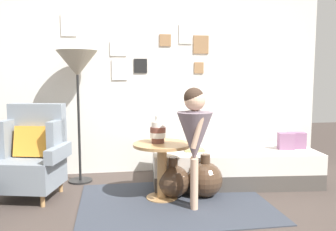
{
  "coord_description": "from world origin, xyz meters",
  "views": [
    {
      "loc": [
        -0.45,
        -2.68,
        1.26
      ],
      "look_at": [
        0.15,
        0.95,
        0.85
      ],
      "focal_mm": 37.52,
      "sensor_mm": 36.0,
      "label": 1
    }
  ],
  "objects_px": {
    "vase_striped": "(158,132)",
    "demijohn_far": "(205,179)",
    "book_on_daybed": "(194,150)",
    "demijohn_near": "(173,181)",
    "side_table": "(162,159)",
    "floor_lamp": "(77,67)",
    "daybed": "(233,166)",
    "armchair": "(32,155)",
    "person_child": "(195,132)"
  },
  "relations": [
    {
      "from": "daybed",
      "to": "book_on_daybed",
      "type": "height_order",
      "value": "book_on_daybed"
    },
    {
      "from": "vase_striped",
      "to": "demijohn_near",
      "type": "relative_size",
      "value": 0.65
    },
    {
      "from": "book_on_daybed",
      "to": "demijohn_far",
      "type": "xyz_separation_m",
      "value": [
        0.02,
        -0.41,
        -0.23
      ]
    },
    {
      "from": "demijohn_far",
      "to": "person_child",
      "type": "bearing_deg",
      "value": -122.59
    },
    {
      "from": "demijohn_near",
      "to": "demijohn_far",
      "type": "height_order",
      "value": "demijohn_far"
    },
    {
      "from": "demijohn_near",
      "to": "side_table",
      "type": "bearing_deg",
      "value": -168.6
    },
    {
      "from": "demijohn_near",
      "to": "demijohn_far",
      "type": "xyz_separation_m",
      "value": [
        0.33,
        -0.04,
        0.01
      ]
    },
    {
      "from": "book_on_daybed",
      "to": "demijohn_near",
      "type": "relative_size",
      "value": 0.51
    },
    {
      "from": "daybed",
      "to": "book_on_daybed",
      "type": "xyz_separation_m",
      "value": [
        -0.48,
        -0.03,
        0.22
      ]
    },
    {
      "from": "side_table",
      "to": "vase_striped",
      "type": "relative_size",
      "value": 2.12
    },
    {
      "from": "side_table",
      "to": "person_child",
      "type": "xyz_separation_m",
      "value": [
        0.26,
        -0.31,
        0.33
      ]
    },
    {
      "from": "vase_striped",
      "to": "demijohn_far",
      "type": "xyz_separation_m",
      "value": [
        0.49,
        -0.04,
        -0.51
      ]
    },
    {
      "from": "floor_lamp",
      "to": "vase_striped",
      "type": "bearing_deg",
      "value": -40.47
    },
    {
      "from": "book_on_daybed",
      "to": "floor_lamp",
      "type": "bearing_deg",
      "value": 165.08
    },
    {
      "from": "vase_striped",
      "to": "demijohn_far",
      "type": "height_order",
      "value": "vase_striped"
    },
    {
      "from": "armchair",
      "to": "vase_striped",
      "type": "relative_size",
      "value": 3.47
    },
    {
      "from": "side_table",
      "to": "floor_lamp",
      "type": "xyz_separation_m",
      "value": [
        -0.88,
        0.75,
        0.95
      ]
    },
    {
      "from": "floor_lamp",
      "to": "demijohn_far",
      "type": "distance_m",
      "value": 1.94
    },
    {
      "from": "person_child",
      "to": "demijohn_near",
      "type": "distance_m",
      "value": 0.68
    },
    {
      "from": "daybed",
      "to": "vase_striped",
      "type": "height_order",
      "value": "vase_striped"
    },
    {
      "from": "vase_striped",
      "to": "floor_lamp",
      "type": "bearing_deg",
      "value": 139.53
    },
    {
      "from": "daybed",
      "to": "floor_lamp",
      "type": "height_order",
      "value": "floor_lamp"
    },
    {
      "from": "armchair",
      "to": "person_child",
      "type": "distance_m",
      "value": 1.74
    },
    {
      "from": "armchair",
      "to": "book_on_daybed",
      "type": "height_order",
      "value": "armchair"
    },
    {
      "from": "side_table",
      "to": "armchair",
      "type": "bearing_deg",
      "value": 166.92
    },
    {
      "from": "daybed",
      "to": "floor_lamp",
      "type": "xyz_separation_m",
      "value": [
        -1.8,
        0.32,
        1.17
      ]
    },
    {
      "from": "demijohn_far",
      "to": "vase_striped",
      "type": "bearing_deg",
      "value": 174.95
    },
    {
      "from": "floor_lamp",
      "to": "demijohn_near",
      "type": "xyz_separation_m",
      "value": [
        1.0,
        -0.73,
        -1.19
      ]
    },
    {
      "from": "book_on_daybed",
      "to": "demijohn_near",
      "type": "distance_m",
      "value": 0.55
    },
    {
      "from": "vase_striped",
      "to": "book_on_daybed",
      "type": "distance_m",
      "value": 0.67
    },
    {
      "from": "side_table",
      "to": "floor_lamp",
      "type": "relative_size",
      "value": 0.38
    },
    {
      "from": "daybed",
      "to": "floor_lamp",
      "type": "relative_size",
      "value": 1.26
    },
    {
      "from": "daybed",
      "to": "demijohn_near",
      "type": "bearing_deg",
      "value": -153.3
    },
    {
      "from": "person_child",
      "to": "demijohn_far",
      "type": "bearing_deg",
      "value": 57.41
    },
    {
      "from": "vase_striped",
      "to": "book_on_daybed",
      "type": "xyz_separation_m",
      "value": [
        0.48,
        0.37,
        -0.28
      ]
    },
    {
      "from": "demijohn_far",
      "to": "book_on_daybed",
      "type": "bearing_deg",
      "value": 92.11
    },
    {
      "from": "book_on_daybed",
      "to": "demijohn_far",
      "type": "relative_size",
      "value": 0.48
    },
    {
      "from": "armchair",
      "to": "vase_striped",
      "type": "bearing_deg",
      "value": -12.23
    },
    {
      "from": "daybed",
      "to": "vase_striped",
      "type": "bearing_deg",
      "value": -157.46
    },
    {
      "from": "armchair",
      "to": "demijohn_near",
      "type": "height_order",
      "value": "armchair"
    },
    {
      "from": "vase_striped",
      "to": "book_on_daybed",
      "type": "bearing_deg",
      "value": 37.82
    },
    {
      "from": "armchair",
      "to": "person_child",
      "type": "relative_size",
      "value": 0.84
    },
    {
      "from": "floor_lamp",
      "to": "book_on_daybed",
      "type": "height_order",
      "value": "floor_lamp"
    },
    {
      "from": "book_on_daybed",
      "to": "demijohn_near",
      "type": "bearing_deg",
      "value": -130.3
    },
    {
      "from": "armchair",
      "to": "book_on_daybed",
      "type": "distance_m",
      "value": 1.78
    },
    {
      "from": "armchair",
      "to": "book_on_daybed",
      "type": "xyz_separation_m",
      "value": [
        1.78,
        0.09,
        -0.02
      ]
    },
    {
      "from": "armchair",
      "to": "vase_striped",
      "type": "height_order",
      "value": "armchair"
    },
    {
      "from": "side_table",
      "to": "floor_lamp",
      "type": "bearing_deg",
      "value": 139.65
    },
    {
      "from": "side_table",
      "to": "demijohn_near",
      "type": "xyz_separation_m",
      "value": [
        0.12,
        0.02,
        -0.24
      ]
    },
    {
      "from": "person_child",
      "to": "book_on_daybed",
      "type": "relative_size",
      "value": 5.27
    }
  ]
}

